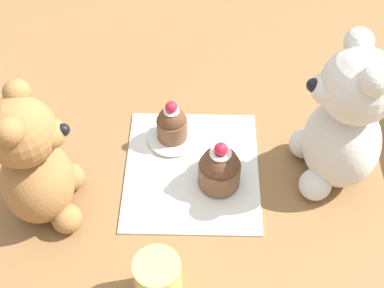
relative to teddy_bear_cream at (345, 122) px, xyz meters
The scene contains 8 objects.
ground_plane 0.22m from the teddy_bear_cream, 89.73° to the right, with size 4.00×4.00×0.00m, color olive.
knitted_placemat 0.22m from the teddy_bear_cream, 89.73° to the right, with size 0.21×0.19×0.01m, color silver.
teddy_bear_cream is the anchor object (origin of this frame).
teddy_bear_tan 0.39m from the teddy_bear_cream, 79.98° to the right, with size 0.11×0.10×0.20m.
cupcake_near_cream_bear 0.17m from the teddy_bear_cream, 81.01° to the right, with size 0.06×0.06×0.08m.
saucer_plate 0.25m from the teddy_bear_cream, 103.56° to the right, with size 0.07×0.07×0.01m, color white.
cupcake_near_tan_bear 0.24m from the teddy_bear_cream, 103.56° to the right, with size 0.04×0.04×0.07m.
juice_glass 0.30m from the teddy_bear_cream, 50.38° to the right, with size 0.05×0.05×0.07m, color #EADB66.
Camera 1 is at (0.46, 0.01, 0.59)m, focal length 50.00 mm.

